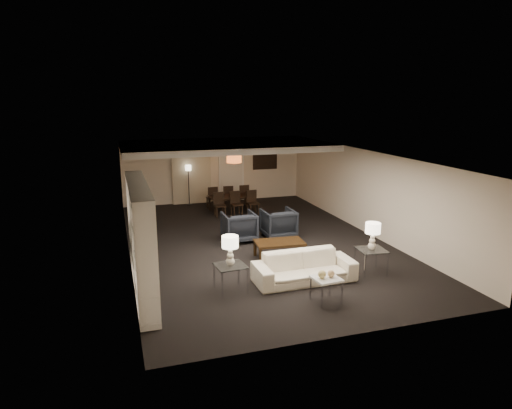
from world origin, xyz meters
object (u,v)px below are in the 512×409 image
object	(u,v)px
table_lamp_right	(373,236)
chair_nr	(253,203)
vase_blue	(145,257)
side_table_right	(371,261)
pendant_light	(234,159)
armchair_right	(278,223)
marble_table	(326,290)
armchair_left	(239,227)
vase_amber	(141,222)
chair_fm	(228,196)
television	(140,233)
chair_fr	(243,195)
chair_nl	(220,205)
dining_table	(232,204)
floor_speaker	(143,246)
floor_lamp	(189,185)
table_lamp_left	(230,251)
sofa	(304,267)
chair_nm	(237,204)
coffee_table	(279,250)
side_table_left	(231,278)
chair_fl	(212,197)

from	to	relation	value
table_lamp_right	chair_nr	bearing A→B (deg)	99.38
vase_blue	side_table_right	bearing A→B (deg)	6.38
chair_nr	pendant_light	bearing A→B (deg)	138.98
armchair_right	chair_nr	world-z (taller)	armchair_right
chair_nr	table_lamp_right	bearing A→B (deg)	-83.34
marble_table	vase_blue	world-z (taller)	vase_blue
armchair_left	side_table_right	xyz separation A→B (m)	(2.30, -3.30, -0.13)
vase_amber	chair_fm	size ratio (longest dim) A/B	0.20
armchair_left	television	world-z (taller)	television
vase_blue	chair_nr	bearing A→B (deg)	58.05
armchair_right	chair_fr	distance (m)	4.11
armchair_left	chair_nl	bearing A→B (deg)	-92.33
armchair_left	side_table_right	distance (m)	4.02
marble_table	dining_table	xyz separation A→B (m)	(0.09, 7.86, 0.02)
side_table_right	floor_speaker	xyz separation A→B (m)	(-5.07, 1.93, 0.27)
armchair_right	floor_lamp	xyz separation A→B (m)	(-1.82, 4.95, 0.35)
table_lamp_left	vase_blue	world-z (taller)	vase_blue
armchair_left	dining_table	bearing A→B (deg)	-101.77
floor_speaker	chair_fm	distance (m)	6.48
television	vase_amber	xyz separation A→B (m)	(-0.03, -1.32, 0.61)
sofa	chair_nr	xyz separation A→B (m)	(0.69, 6.11, 0.09)
armchair_right	chair_nm	xyz separation A→B (m)	(-0.51, 2.81, -0.00)
table_lamp_left	vase_amber	size ratio (longest dim) A/B	3.82
table_lamp_left	vase_blue	size ratio (longest dim) A/B	3.47
coffee_table	chair_fm	bearing A→B (deg)	89.10
table_lamp_right	pendant_light	bearing A→B (deg)	103.47
sofa	table_lamp_right	bearing A→B (deg)	-0.60
armchair_right	chair_nm	bearing A→B (deg)	-80.84
side_table_left	chair_nr	xyz separation A→B (m)	(2.39, 6.11, 0.13)
sofa	chair_fm	distance (m)	7.41
side_table_right	floor_lamp	xyz separation A→B (m)	(-2.92, 8.25, 0.48)
chair_fr	chair_fm	bearing A→B (deg)	-0.80
armchair_right	marble_table	world-z (taller)	armchair_right
coffee_table	chair_nl	bearing A→B (deg)	96.45
table_lamp_left	chair_fl	bearing A→B (deg)	80.87
sofa	chair_nm	size ratio (longest dim) A/B	2.70
sofa	vase_blue	distance (m)	3.62
sofa	marble_table	distance (m)	1.10
dining_table	chair_nl	distance (m)	0.90
chair_nm	chair_fl	bearing A→B (deg)	109.58
table_lamp_left	table_lamp_right	distance (m)	3.40
sofa	chair_fl	xyz separation A→B (m)	(-0.51, 7.41, 0.09)
coffee_table	vase_amber	xyz separation A→B (m)	(-3.48, -1.48, 1.42)
chair_fl	chair_fr	world-z (taller)	same
table_lamp_right	vase_blue	world-z (taller)	vase_blue
television	chair_fm	world-z (taller)	television
chair_fl	chair_nm	bearing A→B (deg)	112.35
coffee_table	chair_nm	bearing A→B (deg)	88.85
pendant_light	table_lamp_right	distance (m)	6.81
armchair_left	chair_nm	world-z (taller)	armchair_left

